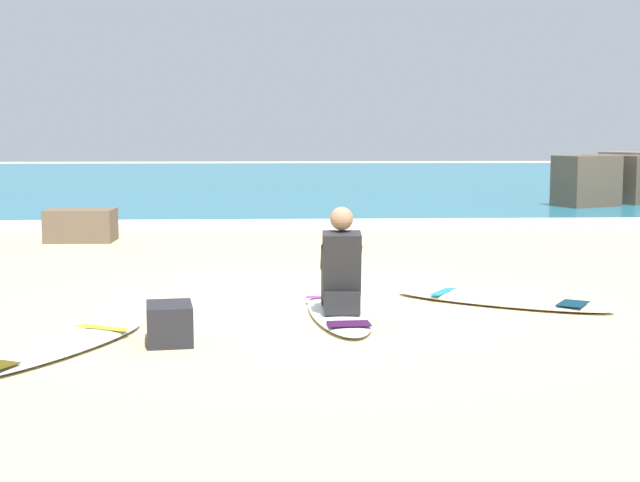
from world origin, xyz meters
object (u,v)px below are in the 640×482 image
Objects in this scene: surfer_seated at (341,271)px; shoreline_rock at (81,225)px; beach_bag at (169,324)px; surfboard_spare_far at (501,301)px; surfboard_spare_near at (54,348)px; surfboard_main at (338,312)px.

surfer_seated reaches higher than shoreline_rock.
shoreline_rock is 2.11× the size of beach_bag.
surfboard_spare_far is 7.44m from shoreline_rock.
surfer_seated is 2.61m from surfboard_spare_near.
surfer_seated is 1.73m from beach_bag.
beach_bag is (-1.44, -0.91, -0.28)m from surfer_seated.
surfboard_spare_near is at bearing -155.49° from surfboard_spare_far.
surfer_seated reaches higher than surfboard_main.
surfboard_spare_near is 1.02× the size of surfboard_spare_far.
shoreline_rock is (-3.55, 5.83, 0.21)m from surfboard_main.
surfboard_main and surfboard_spare_near have the same top height.
surfer_seated is 0.44× the size of surfboard_spare_far.
surfboard_main is 0.41m from surfer_seated.
surfboard_main is at bearing -58.66° from shoreline_rock.
surfboard_main is 1.75m from beach_bag.
surfboard_spare_near is at bearing -79.85° from shoreline_rock.
surfboard_main is 1.01× the size of surfboard_spare_far.
surfboard_main is at bearing 99.19° from surfer_seated.
surfboard_spare_far is at bearing 26.32° from beach_bag.
surfer_seated is at bearing -159.43° from surfboard_spare_far.
surfboard_spare_near is (-2.28, -1.28, -0.00)m from surfboard_main.
shoreline_rock is (-1.27, 7.12, 0.21)m from surfboard_spare_near.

